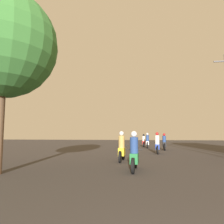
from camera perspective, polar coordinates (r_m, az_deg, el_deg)
name	(u,v)px	position (r m, az deg, el deg)	size (l,w,h in m)	color
motorcycle_green	(134,155)	(8.72, 5.84, -11.01)	(0.60, 1.92, 1.54)	black
motorcycle_yellow	(122,149)	(11.74, 2.55, -9.65)	(0.60, 1.92, 1.59)	black
motorcycle_blue	(157,145)	(17.03, 11.74, -8.42)	(0.60, 2.12, 1.59)	black
motorcycle_black	(164,143)	(20.95, 13.49, -7.95)	(0.60, 2.05, 1.54)	black
motorcycle_white	(147,142)	(23.86, 9.26, -7.72)	(0.60, 1.97, 1.61)	black
motorcycle_red	(144,142)	(26.26, 8.30, -7.68)	(0.60, 1.88, 1.49)	black
street_tree	(3,45)	(9.55, -26.59, 15.36)	(4.05, 4.05, 6.81)	brown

